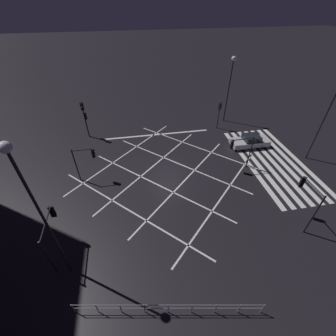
{
  "coord_description": "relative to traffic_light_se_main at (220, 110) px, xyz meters",
  "views": [
    {
      "loc": [
        -16.94,
        3.07,
        14.47
      ],
      "look_at": [
        0.0,
        0.0,
        0.68
      ],
      "focal_mm": 24.0,
      "sensor_mm": 36.0,
      "label": 1
    }
  ],
  "objects": [
    {
      "name": "ground_plane",
      "position": [
        -7.96,
        8.03,
        -2.52
      ],
      "size": [
        200.0,
        200.0,
        0.0
      ],
      "primitive_type": "plane",
      "color": "black"
    },
    {
      "name": "road_markings",
      "position": [
        -7.51,
        0.31,
        -2.52
      ],
      "size": [
        19.62,
        24.16,
        0.01
      ],
      "color": "silver",
      "rests_on": "ground_plane"
    },
    {
      "name": "traffic_light_se_main",
      "position": [
        0.0,
        0.0,
        0.0
      ],
      "size": [
        0.39,
        0.36,
        3.52
      ],
      "rotation": [
        0.0,
        0.0,
        3.14
      ],
      "color": "black",
      "rests_on": "ground_plane"
    },
    {
      "name": "traffic_light_median_south",
      "position": [
        -8.36,
        1.11,
        0.1
      ],
      "size": [
        0.36,
        2.4,
        3.58
      ],
      "rotation": [
        0.0,
        0.0,
        1.57
      ],
      "color": "black",
      "rests_on": "ground_plane"
    },
    {
      "name": "traffic_light_ne_cross",
      "position": [
        0.91,
        16.37,
        -0.2
      ],
      "size": [
        0.36,
        0.39,
        3.24
      ],
      "rotation": [
        0.0,
        0.0,
        -1.57
      ],
      "color": "black",
      "rests_on": "ground_plane"
    },
    {
      "name": "traffic_light_nw_main",
      "position": [
        -14.82,
        16.98,
        -0.04
      ],
      "size": [
        3.03,
        0.36,
        3.35
      ],
      "color": "black",
      "rests_on": "ground_plane"
    },
    {
      "name": "traffic_light_median_north",
      "position": [
        -7.43,
        15.47,
        0.05
      ],
      "size": [
        0.36,
        2.0,
        3.53
      ],
      "rotation": [
        0.0,
        0.0,
        -1.57
      ],
      "color": "black",
      "rests_on": "ground_plane"
    },
    {
      "name": "traffic_light_sw_main",
      "position": [
        -15.43,
        -0.87,
        0.34
      ],
      "size": [
        2.35,
        0.36,
        3.9
      ],
      "color": "black",
      "rests_on": "ground_plane"
    },
    {
      "name": "traffic_light_ne_main",
      "position": [
        0.72,
        16.41,
        0.68
      ],
      "size": [
        0.39,
        0.36,
        4.5
      ],
      "rotation": [
        0.0,
        0.0,
        3.14
      ],
      "color": "black",
      "rests_on": "ground_plane"
    },
    {
      "name": "street_lamp_east",
      "position": [
        -16.52,
        16.08,
        4.29
      ],
      "size": [
        0.52,
        0.52,
        9.87
      ],
      "color": "black",
      "rests_on": "ground_plane"
    },
    {
      "name": "street_lamp_far",
      "position": [
        1.99,
        -1.67,
        3.51
      ],
      "size": [
        0.55,
        0.55,
        8.3
      ],
      "color": "black",
      "rests_on": "ground_plane"
    },
    {
      "name": "waiting_car",
      "position": [
        -4.69,
        -2.24,
        -1.89
      ],
      "size": [
        1.79,
        4.39,
        1.34
      ],
      "rotation": [
        0.0,
        0.0,
        1.57
      ],
      "color": "#B7BABC",
      "rests_on": "ground_plane"
    },
    {
      "name": "pedestrian_railing",
      "position": [
        -20.12,
        10.24,
        -1.85
      ],
      "size": [
        1.94,
        10.45,
        1.05
      ],
      "rotation": [
        0.0,
        0.0,
        -1.75
      ],
      "color": "gray",
      "rests_on": "ground_plane"
    }
  ]
}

